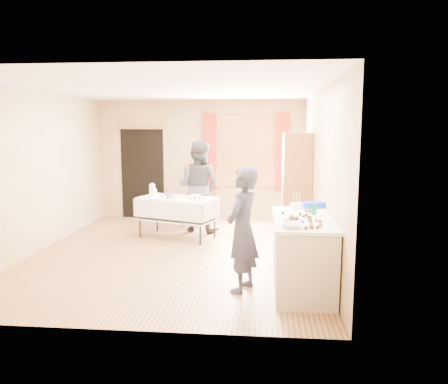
# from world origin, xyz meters

# --- Properties ---
(floor) EXTENTS (4.50, 5.50, 0.02)m
(floor) POSITION_xyz_m (0.00, 0.00, -0.01)
(floor) COLOR #9E7047
(floor) RESTS_ON ground
(ceiling) EXTENTS (4.50, 5.50, 0.02)m
(ceiling) POSITION_xyz_m (0.00, 0.00, 2.61)
(ceiling) COLOR white
(ceiling) RESTS_ON floor
(wall_back) EXTENTS (4.50, 0.02, 2.60)m
(wall_back) POSITION_xyz_m (0.00, 2.76, 1.30)
(wall_back) COLOR tan
(wall_back) RESTS_ON floor
(wall_front) EXTENTS (4.50, 0.02, 2.60)m
(wall_front) POSITION_xyz_m (0.00, -2.76, 1.30)
(wall_front) COLOR tan
(wall_front) RESTS_ON floor
(wall_left) EXTENTS (0.02, 5.50, 2.60)m
(wall_left) POSITION_xyz_m (-2.26, 0.00, 1.30)
(wall_left) COLOR tan
(wall_left) RESTS_ON floor
(wall_right) EXTENTS (0.02, 5.50, 2.60)m
(wall_right) POSITION_xyz_m (2.26, 0.00, 1.30)
(wall_right) COLOR tan
(wall_right) RESTS_ON floor
(window_frame) EXTENTS (1.32, 0.06, 1.52)m
(window_frame) POSITION_xyz_m (1.00, 2.72, 1.50)
(window_frame) COLOR olive
(window_frame) RESTS_ON wall_back
(window_pane) EXTENTS (1.20, 0.02, 1.40)m
(window_pane) POSITION_xyz_m (1.00, 2.71, 1.50)
(window_pane) COLOR white
(window_pane) RESTS_ON wall_back
(curtain_left) EXTENTS (0.28, 0.06, 1.65)m
(curtain_left) POSITION_xyz_m (0.22, 2.67, 1.50)
(curtain_left) COLOR #A32B1A
(curtain_left) RESTS_ON wall_back
(curtain_right) EXTENTS (0.28, 0.06, 1.65)m
(curtain_right) POSITION_xyz_m (1.78, 2.67, 1.50)
(curtain_right) COLOR #A32B1A
(curtain_right) RESTS_ON wall_back
(doorway) EXTENTS (0.95, 0.04, 2.00)m
(doorway) POSITION_xyz_m (-1.30, 2.73, 1.00)
(doorway) COLOR black
(doorway) RESTS_ON floor
(door_lintel) EXTENTS (1.05, 0.06, 0.08)m
(door_lintel) POSITION_xyz_m (-1.30, 2.70, 2.02)
(door_lintel) COLOR olive
(door_lintel) RESTS_ON wall_back
(cabinet) EXTENTS (0.50, 0.60, 1.92)m
(cabinet) POSITION_xyz_m (1.99, 1.15, 0.96)
(cabinet) COLOR brown
(cabinet) RESTS_ON floor
(counter) EXTENTS (0.74, 1.56, 0.91)m
(counter) POSITION_xyz_m (1.89, -1.41, 0.45)
(counter) COLOR #BCAF9A
(counter) RESTS_ON floor
(party_table) EXTENTS (1.57, 1.15, 0.75)m
(party_table) POSITION_xyz_m (-0.18, 0.98, 0.45)
(party_table) COLOR black
(party_table) RESTS_ON floor
(chair) EXTENTS (0.53, 0.53, 0.99)m
(chair) POSITION_xyz_m (-0.04, 2.04, 0.30)
(chair) COLOR black
(chair) RESTS_ON floor
(girl) EXTENTS (0.80, 0.74, 1.55)m
(girl) POSITION_xyz_m (1.15, -1.55, 0.77)
(girl) COLOR #24263C
(girl) RESTS_ON floor
(woman) EXTENTS (1.23, 1.15, 1.76)m
(woman) POSITION_xyz_m (0.13, 1.57, 0.88)
(woman) COLOR black
(woman) RESTS_ON floor
(soda_can) EXTENTS (0.08, 0.08, 0.12)m
(soda_can) POSITION_xyz_m (2.04, -1.21, 0.97)
(soda_can) COLOR #087C3D
(soda_can) RESTS_ON counter
(mixing_bowl) EXTENTS (0.37, 0.37, 0.05)m
(mixing_bowl) POSITION_xyz_m (1.72, -1.98, 0.94)
(mixing_bowl) COLOR white
(mixing_bowl) RESTS_ON counter
(foam_block) EXTENTS (0.18, 0.15, 0.08)m
(foam_block) POSITION_xyz_m (1.85, -0.83, 0.95)
(foam_block) COLOR white
(foam_block) RESTS_ON counter
(blue_basket) EXTENTS (0.35, 0.29, 0.08)m
(blue_basket) POSITION_xyz_m (2.09, -0.72, 0.95)
(blue_basket) COLOR blue
(blue_basket) RESTS_ON counter
(pitcher) EXTENTS (0.13, 0.13, 0.22)m
(pitcher) POSITION_xyz_m (-0.65, 1.06, 0.86)
(pitcher) COLOR silver
(pitcher) RESTS_ON party_table
(cup_red) EXTENTS (0.26, 0.26, 0.11)m
(cup_red) POSITION_xyz_m (-0.36, 1.09, 0.80)
(cup_red) COLOR red
(cup_red) RESTS_ON party_table
(cup_rainbow) EXTENTS (0.15, 0.15, 0.12)m
(cup_rainbow) POSITION_xyz_m (-0.29, 0.85, 0.81)
(cup_rainbow) COLOR red
(cup_rainbow) RESTS_ON party_table
(small_bowl) EXTENTS (0.32, 0.32, 0.06)m
(small_bowl) POSITION_xyz_m (0.17, 0.98, 0.78)
(small_bowl) COLOR white
(small_bowl) RESTS_ON party_table
(pastry_tray) EXTENTS (0.34, 0.33, 0.02)m
(pastry_tray) POSITION_xyz_m (0.28, 0.71, 0.76)
(pastry_tray) COLOR white
(pastry_tray) RESTS_ON party_table
(bottle) EXTENTS (0.14, 0.14, 0.15)m
(bottle) POSITION_xyz_m (-0.68, 1.32, 0.83)
(bottle) COLOR white
(bottle) RESTS_ON party_table
(cake_balls) EXTENTS (0.47, 1.04, 0.04)m
(cake_balls) POSITION_xyz_m (1.87, -1.60, 0.93)
(cake_balls) COLOR #3F2314
(cake_balls) RESTS_ON counter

